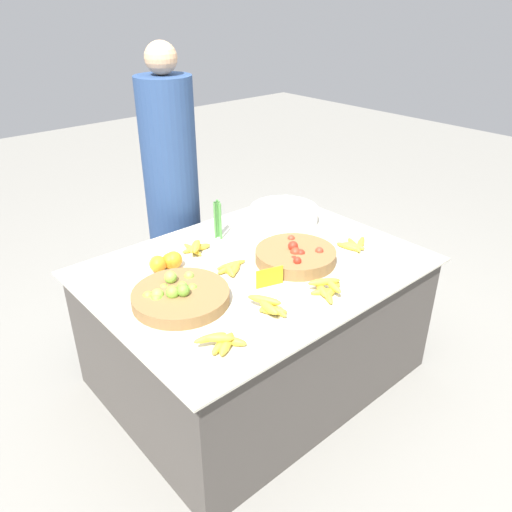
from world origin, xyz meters
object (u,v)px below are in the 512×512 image
(price_sign, at_px, (270,277))
(metal_bowl, at_px, (284,215))
(lime_bowl, at_px, (180,296))
(tomato_basket, at_px, (296,256))
(vendor_person, at_px, (172,197))

(price_sign, bearing_deg, metal_bowl, 57.81)
(metal_bowl, relative_size, price_sign, 2.99)
(lime_bowl, height_order, tomato_basket, same)
(lime_bowl, distance_m, tomato_basket, 0.63)
(tomato_basket, bearing_deg, vendor_person, 95.20)
(lime_bowl, xyz_separation_m, tomato_basket, (0.62, -0.07, 0.00))
(price_sign, bearing_deg, tomato_basket, 35.56)
(tomato_basket, height_order, metal_bowl, tomato_basket)
(lime_bowl, bearing_deg, tomato_basket, -6.33)
(lime_bowl, xyz_separation_m, vendor_person, (0.54, 0.88, 0.05))
(tomato_basket, bearing_deg, price_sign, -161.52)
(tomato_basket, height_order, vendor_person, vendor_person)
(tomato_basket, relative_size, vendor_person, 0.24)
(tomato_basket, relative_size, price_sign, 3.10)
(price_sign, bearing_deg, lime_bowl, 174.96)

